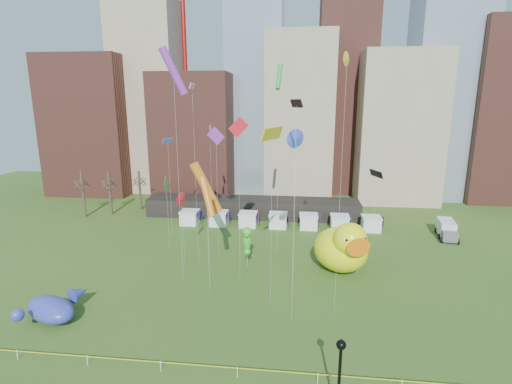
# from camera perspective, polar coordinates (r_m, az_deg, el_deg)

# --- Properties ---
(ground) EXTENTS (160.00, 160.00, 0.00)m
(ground) POSITION_cam_1_polar(r_m,az_deg,el_deg) (32.38, -2.77, -25.74)
(ground) COLOR #31571B
(ground) RESTS_ON ground
(skyline) EXTENTS (101.00, 23.00, 68.00)m
(skyline) POSITION_cam_1_polar(r_m,az_deg,el_deg) (85.89, 5.32, 13.95)
(skyline) COLOR brown
(skyline) RESTS_ON ground
(pavilion) EXTENTS (38.00, 6.00, 3.20)m
(pavilion) POSITION_cam_1_polar(r_m,az_deg,el_deg) (69.88, -0.52, -2.29)
(pavilion) COLOR black
(pavilion) RESTS_ON ground
(vendor_tents) EXTENTS (33.24, 2.80, 2.40)m
(vendor_tents) POSITION_cam_1_polar(r_m,az_deg,el_deg) (63.86, 3.31, -4.29)
(vendor_tents) COLOR white
(vendor_tents) RESTS_ON ground
(bare_trees) EXTENTS (8.44, 6.44, 8.50)m
(bare_trees) POSITION_cam_1_polar(r_m,az_deg,el_deg) (75.64, -20.75, -0.08)
(bare_trees) COLOR #382B21
(bare_trees) RESTS_ON ground
(caution_tape) EXTENTS (50.00, 0.06, 0.90)m
(caution_tape) POSITION_cam_1_polar(r_m,az_deg,el_deg) (31.96, -2.78, -24.79)
(caution_tape) COLOR white
(caution_tape) RESTS_ON ground
(big_duck) EXTENTS (8.44, 9.61, 6.76)m
(big_duck) POSITION_cam_1_polar(r_m,az_deg,el_deg) (48.33, 12.71, -8.00)
(big_duck) COLOR #F0FF0D
(big_duck) RESTS_ON ground
(small_duck) EXTENTS (3.85, 4.74, 3.45)m
(small_duck) POSITION_cam_1_polar(r_m,az_deg,el_deg) (50.42, 10.69, -8.84)
(small_duck) COLOR white
(small_duck) RESTS_ON ground
(seahorse_green) EXTENTS (1.34, 1.63, 5.29)m
(seahorse_green) POSITION_cam_1_polar(r_m,az_deg,el_deg) (48.09, -1.34, -6.92)
(seahorse_green) COLOR silver
(seahorse_green) RESTS_ON ground
(seahorse_purple) EXTENTS (1.19, 1.46, 5.04)m
(seahorse_purple) POSITION_cam_1_polar(r_m,az_deg,el_deg) (47.08, 14.95, -7.99)
(seahorse_purple) COLOR silver
(seahorse_purple) RESTS_ON ground
(whale_inflatable) EXTENTS (6.57, 7.14, 2.56)m
(whale_inflatable) POSITION_cam_1_polar(r_m,az_deg,el_deg) (42.95, -27.91, -14.94)
(whale_inflatable) COLOR #433EAA
(whale_inflatable) RESTS_ON ground
(lamppost) EXTENTS (0.63, 0.63, 6.04)m
(lamppost) POSITION_cam_1_polar(r_m,az_deg,el_deg) (27.45, 12.29, -24.50)
(lamppost) COLOR black
(lamppost) RESTS_ON footpath
(box_truck) EXTENTS (3.08, 6.20, 2.52)m
(box_truck) POSITION_cam_1_polar(r_m,az_deg,el_deg) (66.02, 26.39, -4.94)
(box_truck) COLOR silver
(box_truck) RESTS_ON ground
(kite_0) EXTENTS (2.14, 0.86, 18.79)m
(kite_0) POSITION_cam_1_polar(r_m,az_deg,el_deg) (42.26, -2.61, 8.91)
(kite_0) COLOR silver
(kite_0) RESTS_ON ground
(kite_1) EXTENTS (0.64, 1.34, 17.08)m
(kite_1) POSITION_cam_1_polar(r_m,az_deg,el_deg) (58.80, -6.88, 9.21)
(kite_1) COLOR silver
(kite_1) RESTS_ON ground
(kite_2) EXTENTS (1.58, 3.30, 10.25)m
(kite_2) POSITION_cam_1_polar(r_m,az_deg,el_deg) (60.83, 17.37, 2.58)
(kite_2) COLOR silver
(kite_2) RESTS_ON ground
(kite_3) EXTENTS (0.92, 2.03, 25.08)m
(kite_3) POSITION_cam_1_polar(r_m,az_deg,el_deg) (50.45, 3.44, 16.64)
(kite_3) COLOR silver
(kite_3) RESTS_ON ground
(kite_4) EXTENTS (0.61, 1.22, 24.51)m
(kite_4) POSITION_cam_1_polar(r_m,az_deg,el_deg) (35.30, 13.33, 18.17)
(kite_4) COLOR silver
(kite_4) RESTS_ON ground
(kite_5) EXTENTS (1.01, 2.05, 15.05)m
(kite_5) POSITION_cam_1_polar(r_m,az_deg,el_deg) (58.93, -12.95, 7.29)
(kite_5) COLOR silver
(kite_5) RESTS_ON ground
(kite_6) EXTENTS (2.21, 2.20, 12.82)m
(kite_6) POSITION_cam_1_polar(r_m,az_deg,el_deg) (40.06, -7.25, -0.72)
(kite_6) COLOR silver
(kite_6) RESTS_ON ground
(kite_7) EXTENTS (2.04, 1.39, 17.26)m
(kite_7) POSITION_cam_1_polar(r_m,az_deg,el_deg) (50.36, -5.95, 7.86)
(kite_7) COLOR silver
(kite_7) RESTS_ON ground
(kite_8) EXTENTS (0.44, 1.83, 9.37)m
(kite_8) POSITION_cam_1_polar(r_m,az_deg,el_deg) (48.89, -10.94, -1.08)
(kite_8) COLOR silver
(kite_8) RESTS_ON ground
(kite_9) EXTENTS (0.51, 2.30, 22.48)m
(kite_9) POSITION_cam_1_polar(r_m,az_deg,el_deg) (47.15, -9.44, 14.87)
(kite_9) COLOR silver
(kite_9) RESTS_ON ground
(kite_10) EXTENTS (1.17, 2.21, 20.56)m
(kite_10) POSITION_cam_1_polar(r_m,az_deg,el_deg) (33.24, 6.00, 12.46)
(kite_10) COLOR silver
(kite_10) RESTS_ON ground
(kite_11) EXTENTS (0.33, 2.43, 10.33)m
(kite_11) POSITION_cam_1_polar(r_m,az_deg,el_deg) (54.96, -13.15, 0.99)
(kite_11) COLOR silver
(kite_11) RESTS_ON ground
(kite_12) EXTENTS (1.90, 3.86, 18.06)m
(kite_12) POSITION_cam_1_polar(r_m,az_deg,el_deg) (36.08, 2.39, 8.54)
(kite_12) COLOR silver
(kite_12) RESTS_ON ground
(kite_13) EXTENTS (1.30, 1.71, 17.72)m
(kite_13) POSITION_cam_1_polar(r_m,az_deg,el_deg) (38.94, 6.00, 7.82)
(kite_13) COLOR silver
(kite_13) RESTS_ON ground
(kite_14) EXTENTS (4.02, 2.34, 13.39)m
(kite_14) POSITION_cam_1_polar(r_m,az_deg,el_deg) (47.17, -7.38, 0.59)
(kite_14) COLOR silver
(kite_14) RESTS_ON ground
(kite_15) EXTENTS (2.90, 2.16, 25.83)m
(kite_15) POSITION_cam_1_polar(r_m,az_deg,el_deg) (42.10, -12.15, 17.08)
(kite_15) COLOR silver
(kite_15) RESTS_ON ground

